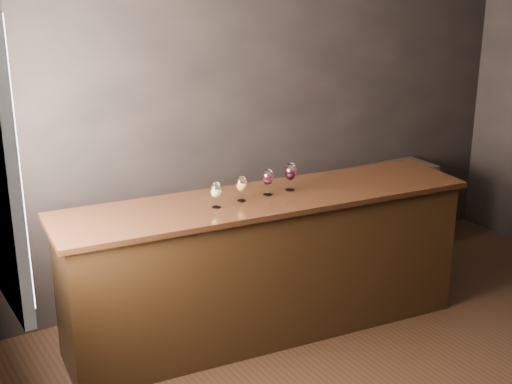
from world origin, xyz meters
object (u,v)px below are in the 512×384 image
glass_white (216,191)px  glass_red_a (268,178)px  bar_counter (266,268)px  back_bar_shelf (325,225)px  glass_red_b (290,173)px  glass_amber (242,185)px

glass_white → glass_red_a: (0.44, 0.04, 0.01)m
bar_counter → back_bar_shelf: 1.25m
bar_counter → glass_red_a: glass_red_a is taller
bar_counter → glass_red_b: bearing=14.3°
bar_counter → glass_red_a: 0.68m
glass_white → glass_amber: bearing=7.2°
back_bar_shelf → bar_counter: bearing=-147.5°
back_bar_shelf → glass_white: glass_white is taller
back_bar_shelf → glass_white: (-1.46, -0.68, 0.77)m
back_bar_shelf → glass_white: bearing=-154.9°
glass_white → glass_red_a: bearing=5.5°
bar_counter → glass_red_b: (0.23, 0.03, 0.69)m
glass_white → glass_red_a: 0.45m
back_bar_shelf → glass_red_b: size_ratio=11.75×
bar_counter → glass_amber: (-0.19, 0.01, 0.67)m
glass_white → glass_amber: size_ratio=1.01×
bar_counter → glass_red_b: 0.73m
bar_counter → back_bar_shelf: (1.05, 0.67, -0.10)m
glass_amber → back_bar_shelf: bearing=27.8°
bar_counter → glass_white: (-0.41, -0.01, 0.67)m
glass_red_a → back_bar_shelf: bearing=32.2°
glass_red_a → bar_counter: bearing=-138.7°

